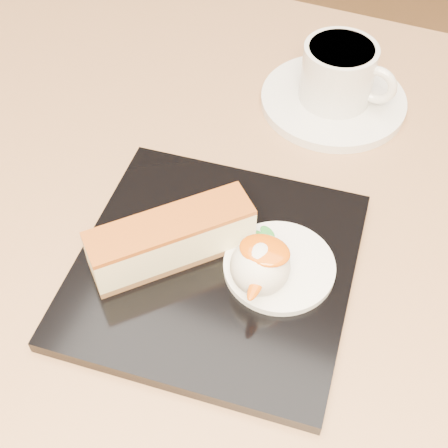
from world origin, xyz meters
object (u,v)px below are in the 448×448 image
at_px(table, 209,338).
at_px(dessert_plate, 215,268).
at_px(cheesecake, 171,239).
at_px(coffee_cup, 340,73).
at_px(ice_cream_scoop, 260,266).
at_px(saucer, 333,101).

bearing_deg(table, dessert_plate, -50.94).
xyz_separation_m(table, dessert_plate, (0.02, -0.02, 0.16)).
xyz_separation_m(cheesecake, coffee_cup, (0.07, 0.25, 0.01)).
relative_size(dessert_plate, coffee_cup, 2.25).
bearing_deg(dessert_plate, cheesecake, -171.87).
bearing_deg(cheesecake, dessert_plate, -37.98).
distance_m(ice_cream_scoop, coffee_cup, 0.25).
distance_m(table, ice_cream_scoop, 0.20).
xyz_separation_m(dessert_plate, ice_cream_scoop, (0.04, -0.00, 0.03)).
height_order(ice_cream_scoop, saucer, ice_cream_scoop).
bearing_deg(ice_cream_scoop, dessert_plate, 172.87).
bearing_deg(coffee_cup, dessert_plate, -91.75).
relative_size(table, ice_cream_scoop, 17.20).
height_order(cheesecake, coffee_cup, coffee_cup).
height_order(table, dessert_plate, dessert_plate).
relative_size(dessert_plate, ice_cream_scoop, 4.73).
relative_size(dessert_plate, saucer, 1.47).
xyz_separation_m(table, saucer, (0.05, 0.22, 0.16)).
height_order(dessert_plate, cheesecake, cheesecake).
distance_m(dessert_plate, cheesecake, 0.04).
bearing_deg(ice_cream_scoop, coffee_cup, 91.61).
distance_m(dessert_plate, ice_cream_scoop, 0.05).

